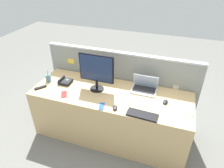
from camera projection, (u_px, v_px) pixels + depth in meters
ground_plane at (111, 133)px, 3.21m from camera, size 10.00×10.00×0.00m
desk at (111, 114)px, 3.01m from camera, size 2.20×0.79×0.76m
cubicle_divider at (120, 87)px, 3.24m from camera, size 2.34×0.08×1.19m
desktop_monitor at (96, 70)px, 2.74m from camera, size 0.49×0.20×0.53m
laptop at (145, 87)px, 2.85m from camera, size 0.35×0.25×0.21m
desk_phone at (65, 81)px, 3.01m from camera, size 0.17×0.16×0.09m
keyboard_main at (142, 115)px, 2.41m from camera, size 0.38×0.16×0.02m
computer_mouse_right_hand at (115, 108)px, 2.51m from camera, size 0.08×0.11×0.03m
computer_mouse_left_hand at (165, 102)px, 2.61m from camera, size 0.07×0.11×0.03m
pen_cup at (48, 78)px, 3.05m from camera, size 0.08×0.08×0.17m
cell_phone_blue_case at (102, 106)px, 2.55m from camera, size 0.09×0.15×0.01m
cell_phone_silver_slab at (188, 113)px, 2.45m from camera, size 0.14×0.14×0.01m
cell_phone_red_case at (64, 94)px, 2.78m from camera, size 0.14×0.17×0.01m
tv_remote at (41, 87)px, 2.91m from camera, size 0.14×0.16×0.02m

